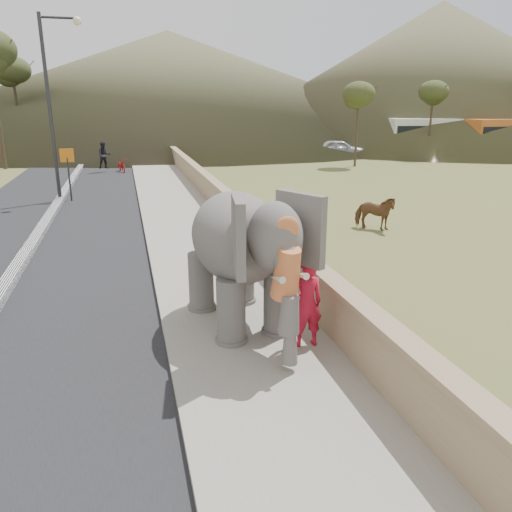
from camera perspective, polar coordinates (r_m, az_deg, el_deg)
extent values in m
plane|color=olive|center=(7.23, 4.67, -20.07)|extent=(160.00, 160.00, 0.00)
cube|color=black|center=(16.30, -24.69, 0.01)|extent=(7.00, 120.00, 0.03)
cube|color=black|center=(16.27, -24.73, 0.33)|extent=(0.35, 120.00, 0.22)
cube|color=#9E9687|center=(16.12, -7.02, 1.53)|extent=(3.00, 120.00, 0.15)
cube|color=tan|center=(16.29, -1.31, 3.55)|extent=(0.30, 120.00, 1.10)
cylinder|color=#2F3035|center=(24.52, -22.48, 15.00)|extent=(0.16, 0.16, 8.00)
cylinder|color=#2F3035|center=(24.68, -21.56, 24.00)|extent=(1.60, 0.10, 0.10)
sphere|color=#FFF2CC|center=(24.61, -19.76, 23.96)|extent=(0.36, 0.36, 0.36)
cylinder|color=#2D2D33|center=(24.64, -20.54, 8.17)|extent=(0.08, 0.08, 2.00)
cube|color=orange|center=(24.51, -20.81, 10.70)|extent=(0.60, 0.05, 0.60)
imported|color=brown|center=(18.32, 13.38, 4.83)|extent=(1.55, 1.46, 1.24)
imported|color=#BABAC2|center=(43.46, 9.55, 12.04)|extent=(4.54, 2.85, 1.44)
cube|color=white|center=(47.59, 21.61, 12.53)|extent=(11.28, 5.06, 3.10)
cone|color=brown|center=(68.94, 20.00, 19.14)|extent=(56.00, 56.00, 16.00)
cone|color=brown|center=(75.78, -9.84, 18.83)|extent=(80.00, 80.00, 14.00)
imported|color=#B5132A|center=(8.91, 5.79, -5.40)|extent=(0.59, 0.39, 1.63)
imported|color=maroon|center=(34.51, -15.12, 9.97)|extent=(0.95, 1.76, 0.88)
imported|color=black|center=(34.46, -16.95, 10.95)|extent=(0.97, 0.83, 1.73)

